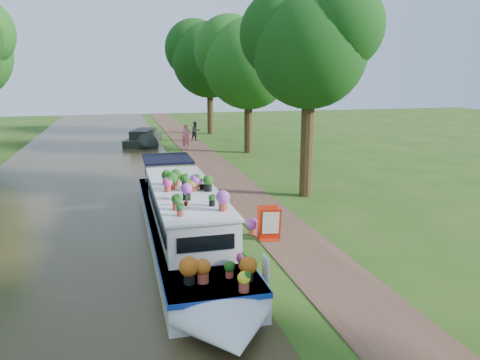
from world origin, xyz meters
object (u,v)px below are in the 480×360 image
object	(u,v)px
second_boat	(144,138)
pedestrian_dark	(196,131)
sandwich_board	(269,225)
pedestrian_pink	(186,137)
plant_boat	(186,221)

from	to	relation	value
second_boat	pedestrian_dark	bearing A→B (deg)	29.48
second_boat	sandwich_board	xyz separation A→B (m)	(2.73, -22.76, 0.05)
second_boat	pedestrian_pink	size ratio (longest dim) A/B	3.50
sandwich_board	second_boat	bearing A→B (deg)	107.30
pedestrian_pink	pedestrian_dark	size ratio (longest dim) A/B	1.16
pedestrian_dark	second_boat	bearing A→B (deg)	167.09
sandwich_board	pedestrian_pink	world-z (taller)	pedestrian_pink
second_boat	sandwich_board	world-z (taller)	second_boat
plant_boat	second_boat	bearing A→B (deg)	90.07
plant_boat	pedestrian_pink	bearing A→B (deg)	81.79
pedestrian_pink	second_boat	bearing A→B (deg)	141.57
pedestrian_pink	pedestrian_dark	bearing A→B (deg)	85.13
plant_boat	sandwich_board	world-z (taller)	plant_boat
plant_boat	pedestrian_pink	world-z (taller)	plant_boat
sandwich_board	pedestrian_dark	size ratio (longest dim) A/B	0.70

